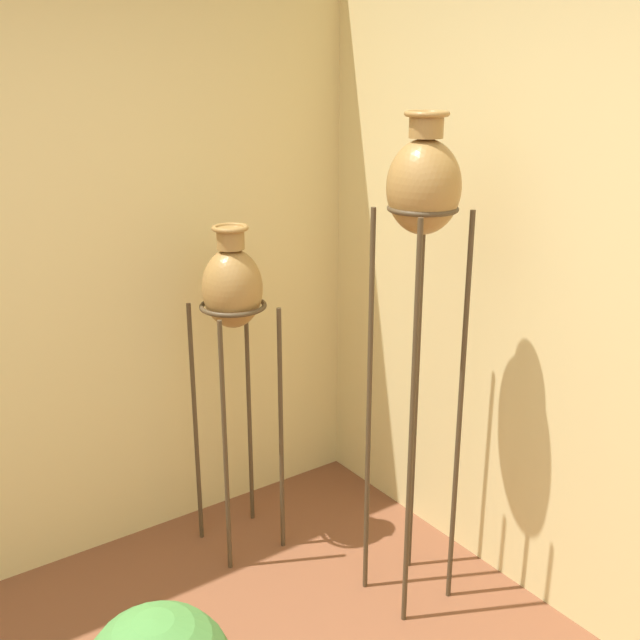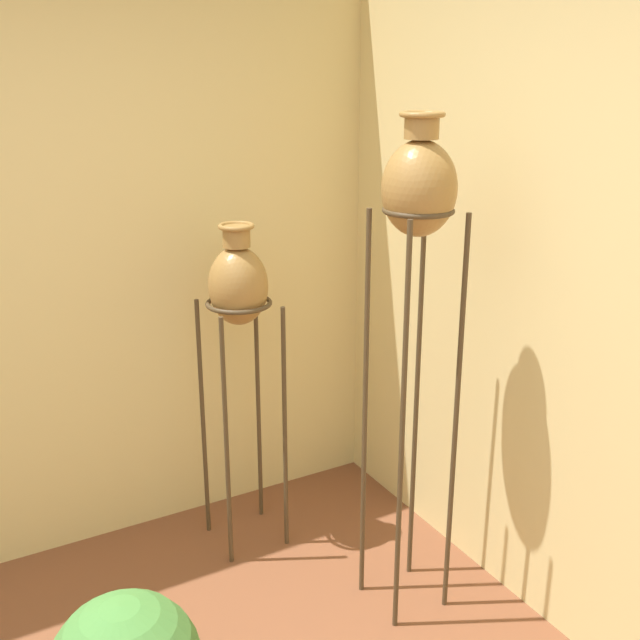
{
  "view_description": "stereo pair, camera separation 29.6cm",
  "coord_description": "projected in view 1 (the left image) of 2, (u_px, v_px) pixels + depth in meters",
  "views": [
    {
      "loc": [
        -0.33,
        -1.09,
        2.08
      ],
      "look_at": [
        1.29,
        1.2,
        1.15
      ],
      "focal_mm": 42.0,
      "sensor_mm": 36.0,
      "label": 1
    },
    {
      "loc": [
        -0.09,
        -1.25,
        2.08
      ],
      "look_at": [
        1.29,
        1.2,
        1.15
      ],
      "focal_mm": 42.0,
      "sensor_mm": 36.0,
      "label": 2
    }
  ],
  "objects": [
    {
      "name": "vase_stand_tall",
      "position": [
        423.0,
        207.0,
        2.64
      ],
      "size": [
        0.27,
        0.27,
        1.95
      ],
      "color": "#473823",
      "rests_on": "ground_plane"
    },
    {
      "name": "vase_stand_medium",
      "position": [
        233.0,
        297.0,
        3.11
      ],
      "size": [
        0.3,
        0.3,
        1.49
      ],
      "color": "#473823",
      "rests_on": "ground_plane"
    }
  ]
}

